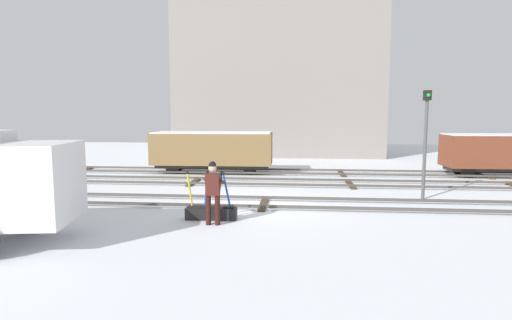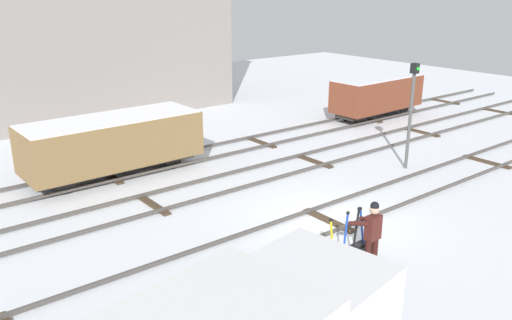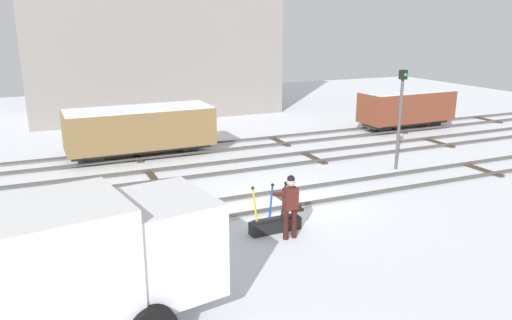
{
  "view_description": "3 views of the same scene",
  "coord_description": "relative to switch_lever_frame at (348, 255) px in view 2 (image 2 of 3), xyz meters",
  "views": [
    {
      "loc": [
        1.04,
        -13.77,
        3.12
      ],
      "look_at": [
        -0.33,
        0.84,
        1.47
      ],
      "focal_mm": 28.73,
      "sensor_mm": 36.0,
      "label": 1
    },
    {
      "loc": [
        -10.39,
        -9.79,
        6.58
      ],
      "look_at": [
        -0.5,
        2.82,
        1.28
      ],
      "focal_mm": 36.88,
      "sensor_mm": 36.0,
      "label": 2
    },
    {
      "loc": [
        -7.09,
        -13.67,
        5.72
      ],
      "look_at": [
        -0.72,
        0.87,
        1.29
      ],
      "focal_mm": 34.6,
      "sensor_mm": 36.0,
      "label": 3
    }
  ],
  "objects": [
    {
      "name": "switch_lever_frame",
      "position": [
        0.0,
        0.0,
        0.0
      ],
      "size": [
        1.53,
        0.41,
        1.45
      ],
      "rotation": [
        0.0,
        0.0,
        0.03
      ],
      "color": "black",
      "rests_on": "ground_plane"
    },
    {
      "name": "track_siding_far",
      "position": [
        1.4,
        9.63,
        -0.14
      ],
      "size": [
        44.0,
        1.94,
        0.18
      ],
      "color": "#4C4742",
      "rests_on": "ground_plane"
    },
    {
      "name": "freight_car_mid_siding",
      "position": [
        12.67,
        9.63,
        1.0
      ],
      "size": [
        5.39,
        2.07,
        2.14
      ],
      "rotation": [
        0.0,
        0.0,
        0.03
      ],
      "color": "#2D2B28",
      "rests_on": "ground_plane"
    },
    {
      "name": "track_main_line",
      "position": [
        1.4,
        2.03,
        -0.14
      ],
      "size": [
        44.0,
        1.94,
        0.18
      ],
      "color": "#4C4742",
      "rests_on": "ground_plane"
    },
    {
      "name": "apartment_building",
      "position": [
        1.17,
        20.35,
        5.64
      ],
      "size": [
        15.6,
        6.41,
        11.77
      ],
      "color": "gray",
      "rests_on": "ground_plane"
    },
    {
      "name": "signal_post",
      "position": [
        7.17,
        3.61,
        2.17
      ],
      "size": [
        0.24,
        0.32,
        3.97
      ],
      "color": "#4C4C4C",
      "rests_on": "ground_plane"
    },
    {
      "name": "rail_worker",
      "position": [
        0.17,
        -0.55,
        0.78
      ],
      "size": [
        0.55,
        0.7,
        1.82
      ],
      "rotation": [
        0.0,
        0.0,
        0.03
      ],
      "color": "#351511",
      "rests_on": "ground_plane"
    },
    {
      "name": "freight_car_back_track",
      "position": [
        -1.88,
        9.63,
        1.02
      ],
      "size": [
        6.32,
        2.37,
        2.18
      ],
      "rotation": [
        0.0,
        0.0,
        0.02
      ],
      "color": "#2D2B28",
      "rests_on": "ground_plane"
    },
    {
      "name": "track_siding_near",
      "position": [
        1.4,
        6.29,
        -0.14
      ],
      "size": [
        44.0,
        1.94,
        0.18
      ],
      "color": "#4C4742",
      "rests_on": "ground_plane"
    },
    {
      "name": "ground_plane",
      "position": [
        1.4,
        2.03,
        -0.25
      ],
      "size": [
        60.0,
        60.0,
        0.0
      ],
      "primitive_type": "plane",
      "color": "silver"
    }
  ]
}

